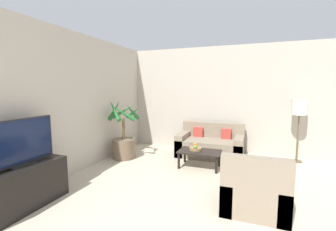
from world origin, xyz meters
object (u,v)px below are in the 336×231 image
(floor_lamp, at_px, (299,110))
(television, at_px, (20,142))
(potted_palm, at_px, (124,140))
(coffee_table, at_px, (200,153))
(tv_console, at_px, (23,186))
(armchair, at_px, (254,191))
(sofa_loveseat, at_px, (210,145))
(fruit_bowl, at_px, (196,149))
(orange_fruit, at_px, (195,145))
(apple_red, at_px, (195,146))
(apple_green, at_px, (195,147))
(ottoman, at_px, (254,175))

(floor_lamp, bearing_deg, television, -137.64)
(potted_palm, distance_m, floor_lamp, 4.00)
(coffee_table, bearing_deg, floor_lamp, 29.90)
(tv_console, xyz_separation_m, armchair, (2.97, 1.04, -0.03))
(coffee_table, bearing_deg, sofa_loveseat, 85.84)
(floor_lamp, relative_size, fruit_bowl, 5.42)
(television, height_order, floor_lamp, floor_lamp)
(floor_lamp, distance_m, orange_fruit, 2.42)
(fruit_bowl, xyz_separation_m, orange_fruit, (-0.03, 0.08, 0.07))
(orange_fruit, height_order, armchair, armchair)
(apple_red, xyz_separation_m, apple_green, (0.03, -0.08, 0.00))
(tv_console, xyz_separation_m, ottoman, (2.97, 1.83, -0.11))
(coffee_table, relative_size, armchair, 1.03)
(floor_lamp, xyz_separation_m, armchair, (-0.91, -2.50, -0.89))
(tv_console, height_order, television, television)
(coffee_table, height_order, ottoman, ottoman)
(apple_red, height_order, orange_fruit, orange_fruit)
(potted_palm, bearing_deg, coffee_table, -0.12)
(apple_green, distance_m, armchair, 1.75)
(coffee_table, distance_m, fruit_bowl, 0.13)
(fruit_bowl, relative_size, apple_red, 3.73)
(potted_palm, bearing_deg, floor_lamp, 16.59)
(television, distance_m, apple_red, 3.07)
(apple_green, height_order, armchair, armchair)
(sofa_loveseat, xyz_separation_m, apple_green, (-0.14, -0.95, 0.18))
(sofa_loveseat, bearing_deg, fruit_bowl, -100.50)
(coffee_table, xyz_separation_m, apple_red, (-0.10, 0.03, 0.14))
(sofa_loveseat, relative_size, coffee_table, 1.81)
(coffee_table, height_order, armchair, armchair)
(tv_console, xyz_separation_m, apple_green, (1.84, 2.36, 0.14))
(fruit_bowl, relative_size, armchair, 0.31)
(apple_red, relative_size, orange_fruit, 0.88)
(coffee_table, xyz_separation_m, ottoman, (1.06, -0.58, -0.11))
(television, relative_size, fruit_bowl, 3.78)
(sofa_loveseat, bearing_deg, orange_fruit, -103.40)
(tv_console, distance_m, ottoman, 3.49)
(tv_console, bearing_deg, sofa_loveseat, 59.05)
(television, distance_m, fruit_bowl, 3.09)
(sofa_loveseat, xyz_separation_m, coffee_table, (-0.07, -0.90, 0.04))
(television, distance_m, potted_palm, 2.46)
(coffee_table, bearing_deg, potted_palm, 179.88)
(sofa_loveseat, height_order, orange_fruit, sofa_loveseat)
(apple_green, bearing_deg, floor_lamp, 29.92)
(sofa_loveseat, height_order, fruit_bowl, sofa_loveseat)
(tv_console, xyz_separation_m, coffee_table, (1.92, 2.41, 0.00))
(apple_green, height_order, ottoman, apple_green)
(sofa_loveseat, distance_m, fruit_bowl, 0.89)
(television, bearing_deg, tv_console, 180.00)
(apple_green, bearing_deg, coffee_table, 30.34)
(armchair, bearing_deg, coffee_table, 127.44)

